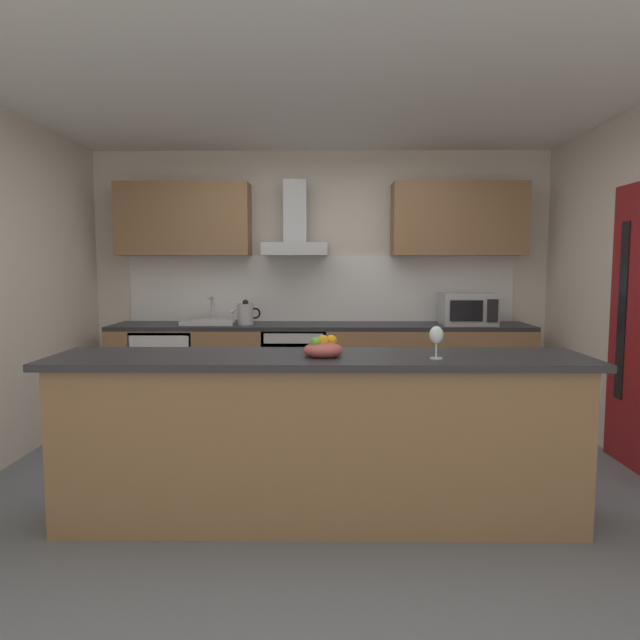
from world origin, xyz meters
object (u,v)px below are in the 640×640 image
Objects in this scene: refrigerator at (168,373)px; sink at (210,321)px; oven at (295,370)px; kettle at (246,314)px; range_hood at (295,232)px; wine_glass at (436,336)px; microwave at (468,309)px; fruit_bowl at (323,349)px.

refrigerator is 0.65m from sink.
kettle reaches higher than oven.
range_hood is 4.05× the size of wine_glass.
microwave is (2.88, -0.03, 0.62)m from refrigerator.
sink is (-2.47, 0.04, -0.12)m from microwave.
oven is at bearing 0.13° from refrigerator.
oven is at bearing 96.88° from fruit_bowl.
microwave reaches higher than wine_glass.
fruit_bowl is (-0.61, 0.08, -0.08)m from wine_glass.
sink reaches higher than wine_glass.
wine_glass is 0.62m from fruit_bowl.
kettle and wine_glass have the same top height.
kettle is (-0.47, -0.03, 0.55)m from oven.
wine_glass is at bearing -70.61° from range_hood.
kettle is 0.40× the size of range_hood.
fruit_bowl is at bearing -83.48° from range_hood.
range_hood is at bearing 109.39° from wine_glass.
kettle is (0.35, -0.04, 0.08)m from sink.
fruit_bowl is (-1.37, -2.29, -0.05)m from microwave.
range_hood reaches higher than fruit_bowl.
kettle is 1.62× the size of wine_glass.
sink reaches higher than refrigerator.
oven is 3.64× the size of fruit_bowl.
sink is (0.41, 0.01, 0.50)m from refrigerator.
microwave is at bearing 72.21° from wine_glass.
sink is 2.57m from fruit_bowl.
range_hood is at bearing 6.12° from refrigerator.
refrigerator is at bearing 123.19° from fruit_bowl.
fruit_bowl is (0.28, -2.31, 0.54)m from oven.
fruit_bowl is (1.51, -2.31, 0.58)m from refrigerator.
sink is at bearing 125.38° from wine_glass.
wine_glass reaches higher than oven.
oven is at bearing 110.36° from wine_glass.
microwave is 2.12m from kettle.
sink is 2.27× the size of fruit_bowl.
kettle is at bearing -175.88° from oven.
kettle reaches higher than refrigerator.
fruit_bowl is at bearing -71.85° from kettle.
kettle is at bearing -179.84° from microwave.
refrigerator is 2.94× the size of kettle.
microwave is 2.47m from sink.
sink is 1.73× the size of kettle.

